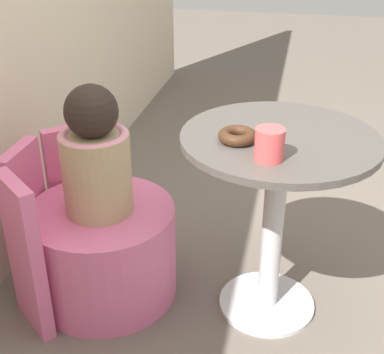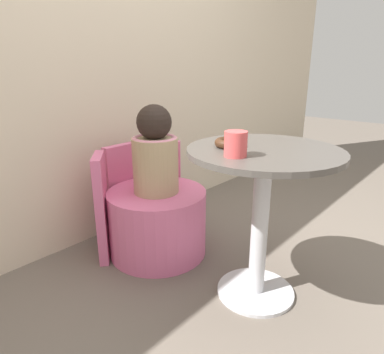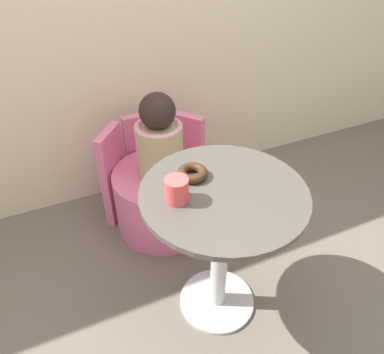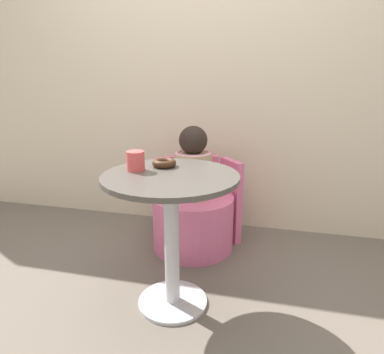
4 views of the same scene
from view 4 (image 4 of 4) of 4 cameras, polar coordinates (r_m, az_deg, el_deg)
ground_plane at (r=1.98m, az=-4.74°, el=-20.05°), size 12.00×12.00×0.00m
back_wall at (r=2.69m, az=2.53°, el=16.94°), size 6.00×0.06×2.40m
round_table at (r=1.71m, az=-3.49°, el=-5.71°), size 0.67×0.67×0.72m
tub_chair at (r=2.43m, az=0.19°, el=-7.50°), size 0.56×0.56×0.38m
booth_backrest at (r=2.60m, az=1.39°, el=-3.21°), size 0.66×0.24×0.61m
child_figure at (r=2.29m, az=0.19°, el=1.96°), size 0.25×0.25×0.49m
donut at (r=1.79m, az=-4.65°, el=2.34°), size 0.13×0.13×0.04m
cup at (r=1.72m, az=-9.38°, el=2.64°), size 0.09×0.09×0.10m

